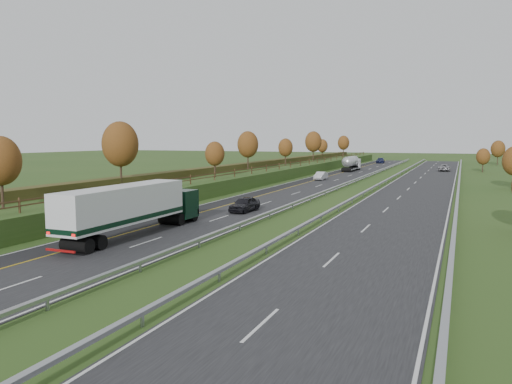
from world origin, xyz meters
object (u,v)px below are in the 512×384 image
at_px(road_tanker, 351,163).
at_px(car_silver_mid, 321,176).
at_px(car_small_far, 380,160).
at_px(box_lorry, 133,207).
at_px(car_oncoming, 444,168).
at_px(car_dark_near, 245,204).

height_order(road_tanker, car_silver_mid, road_tanker).
distance_m(road_tanker, car_small_far, 40.50).
bearing_deg(car_silver_mid, car_small_far, 90.76).
distance_m(box_lorry, road_tanker, 85.67).
bearing_deg(car_oncoming, car_small_far, -59.65).
xyz_separation_m(road_tanker, car_small_far, (0.69, 40.48, -1.02)).
xyz_separation_m(car_silver_mid, car_small_far, (0.57, 68.51, 0.06)).
bearing_deg(car_small_far, road_tanker, -94.58).
bearing_deg(car_oncoming, car_dark_near, 77.15).
relative_size(car_dark_near, car_oncoming, 0.81).
relative_size(road_tanker, car_silver_mid, 2.47).
relative_size(car_dark_near, car_silver_mid, 1.02).
xyz_separation_m(box_lorry, car_silver_mid, (-0.41, 57.64, -1.54)).
relative_size(car_silver_mid, car_oncoming, 0.79).
relative_size(box_lorry, car_small_far, 2.93).
bearing_deg(road_tanker, car_silver_mid, -89.76).
distance_m(box_lorry, car_silver_mid, 57.66).
distance_m(box_lorry, car_small_far, 126.16).
bearing_deg(car_dark_near, box_lorry, -97.32).
xyz_separation_m(road_tanker, car_silver_mid, (0.12, -28.03, -1.07)).
xyz_separation_m(car_dark_near, car_silver_mid, (-3.19, 42.21, -0.04)).
height_order(car_silver_mid, car_small_far, car_small_far).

